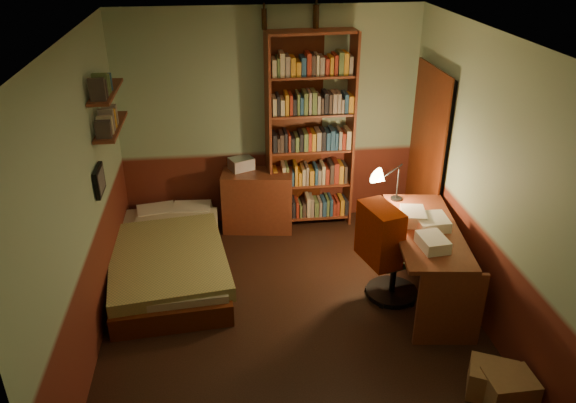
{
  "coord_description": "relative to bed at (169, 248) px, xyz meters",
  "views": [
    {
      "loc": [
        -0.57,
        -4.31,
        3.4
      ],
      "look_at": [
        0.0,
        0.25,
        1.1
      ],
      "focal_mm": 35.0,
      "sensor_mm": 36.0,
      "label": 1
    }
  ],
  "objects": [
    {
      "name": "floor",
      "position": [
        1.19,
        -0.9,
        -0.32
      ],
      "size": [
        3.5,
        4.0,
        0.02
      ],
      "primitive_type": "cube",
      "color": "black",
      "rests_on": "ground"
    },
    {
      "name": "ceiling",
      "position": [
        1.19,
        -0.9,
        2.3
      ],
      "size": [
        3.5,
        4.0,
        0.02
      ],
      "primitive_type": "cube",
      "color": "silver",
      "rests_on": "wall_back"
    },
    {
      "name": "wall_back",
      "position": [
        1.19,
        1.11,
        0.99
      ],
      "size": [
        3.5,
        0.02,
        2.6
      ],
      "primitive_type": "cube",
      "color": "gray",
      "rests_on": "ground"
    },
    {
      "name": "wall_left",
      "position": [
        -0.57,
        -0.9,
        0.99
      ],
      "size": [
        0.02,
        4.0,
        2.6
      ],
      "primitive_type": "cube",
      "color": "gray",
      "rests_on": "ground"
    },
    {
      "name": "wall_right",
      "position": [
        2.95,
        -0.9,
        0.99
      ],
      "size": [
        0.02,
        4.0,
        2.6
      ],
      "primitive_type": "cube",
      "color": "gray",
      "rests_on": "ground"
    },
    {
      "name": "wall_front",
      "position": [
        1.19,
        -2.91,
        0.99
      ],
      "size": [
        3.5,
        0.02,
        2.6
      ],
      "primitive_type": "cube",
      "color": "gray",
      "rests_on": "ground"
    },
    {
      "name": "doorway",
      "position": [
        2.91,
        0.4,
        0.69
      ],
      "size": [
        0.06,
        0.9,
        2.0
      ],
      "primitive_type": "cube",
      "color": "black",
      "rests_on": "ground"
    },
    {
      "name": "door_trim",
      "position": [
        2.88,
        0.4,
        0.69
      ],
      "size": [
        0.02,
        0.98,
        2.08
      ],
      "primitive_type": "cube",
      "color": "#451A0A",
      "rests_on": "ground"
    },
    {
      "name": "bed",
      "position": [
        0.0,
        0.0,
        0.0
      ],
      "size": [
        1.25,
        2.14,
        0.61
      ],
      "primitive_type": "cube",
      "rotation": [
        0.0,
        0.0,
        0.08
      ],
      "color": "olive",
      "rests_on": "ground"
    },
    {
      "name": "dresser",
      "position": [
        1.01,
        0.87,
        0.06
      ],
      "size": [
        0.88,
        0.53,
        0.74
      ],
      "primitive_type": "cube",
      "rotation": [
        0.0,
        0.0,
        -0.15
      ],
      "color": "#612B19",
      "rests_on": "ground"
    },
    {
      "name": "mini_stereo",
      "position": [
        0.83,
        0.99,
        0.51
      ],
      "size": [
        0.33,
        0.3,
        0.14
      ],
      "primitive_type": "cube",
      "rotation": [
        0.0,
        0.0,
        0.41
      ],
      "color": "#B2B2B7",
      "rests_on": "dresser"
    },
    {
      "name": "bookshelf",
      "position": [
        1.65,
        0.95,
        0.87
      ],
      "size": [
        1.03,
        0.39,
        2.35
      ],
      "primitive_type": "cube",
      "rotation": [
        0.0,
        0.0,
        0.08
      ],
      "color": "#612B19",
      "rests_on": "ground"
    },
    {
      "name": "bottle_left",
      "position": [
        1.15,
        1.06,
        2.15
      ],
      "size": [
        0.06,
        0.06,
        0.22
      ],
      "primitive_type": "cylinder",
      "rotation": [
        0.0,
        0.0,
        0.12
      ],
      "color": "black",
      "rests_on": "bookshelf"
    },
    {
      "name": "bottle_right",
      "position": [
        1.71,
        1.06,
        2.17
      ],
      "size": [
        0.09,
        0.09,
        0.25
      ],
      "primitive_type": "cylinder",
      "rotation": [
        0.0,
        0.0,
        0.35
      ],
      "color": "black",
      "rests_on": "bookshelf"
    },
    {
      "name": "desk",
      "position": [
        2.5,
        -0.76,
        0.09
      ],
      "size": [
        0.8,
        1.54,
        0.79
      ],
      "primitive_type": "cube",
      "rotation": [
        0.0,
        0.0,
        -0.13
      ],
      "color": "#612B19",
      "rests_on": "ground"
    },
    {
      "name": "paper_stack",
      "position": [
        2.41,
        -0.62,
        0.54
      ],
      "size": [
        0.28,
        0.34,
        0.12
      ],
      "primitive_type": "cube",
      "rotation": [
        0.0,
        0.0,
        -0.19
      ],
      "color": "silver",
      "rests_on": "desk"
    },
    {
      "name": "desk_lamp",
      "position": [
        2.4,
        -0.12,
        0.78
      ],
      "size": [
        0.21,
        0.21,
        0.59
      ],
      "primitive_type": "cone",
      "rotation": [
        0.0,
        0.0,
        0.22
      ],
      "color": "black",
      "rests_on": "desk"
    },
    {
      "name": "office_chair",
      "position": [
        2.25,
        -0.7,
        0.22
      ],
      "size": [
        0.63,
        0.59,
        1.05
      ],
      "primitive_type": "cube",
      "rotation": [
        0.0,
        0.0,
        0.27
      ],
      "color": "#376140",
      "rests_on": "ground"
    },
    {
      "name": "red_jacket",
      "position": [
        1.98,
        -0.79,
        1.03
      ],
      "size": [
        0.34,
        0.52,
        0.57
      ],
      "primitive_type": "cube",
      "rotation": [
        0.0,
        0.0,
        -0.16
      ],
      "color": "#9D2600",
      "rests_on": "office_chair"
    },
    {
      "name": "wall_shelf_lower",
      "position": [
        -0.45,
        0.2,
        1.29
      ],
      "size": [
        0.2,
        0.9,
        0.03
      ],
      "primitive_type": "cube",
      "color": "#612B19",
      "rests_on": "wall_left"
    },
    {
      "name": "wall_shelf_upper",
      "position": [
        -0.45,
        0.2,
        1.64
      ],
      "size": [
        0.2,
        0.9,
        0.03
      ],
      "primitive_type": "cube",
      "color": "#612B19",
      "rests_on": "wall_left"
    },
    {
      "name": "framed_picture",
      "position": [
        -0.53,
        -0.3,
        0.94
      ],
      "size": [
        0.04,
        0.32,
        0.26
      ],
      "primitive_type": "cube",
      "color": "black",
      "rests_on": "wall_left"
    },
    {
      "name": "cardboard_box_a",
      "position": [
        2.72,
        -2.21,
        -0.17
      ],
      "size": [
        0.38,
        0.3,
        0.28
      ],
      "primitive_type": "cube",
      "rotation": [
        0.0,
        0.0,
        0.02
      ],
      "color": "olive",
      "rests_on": "ground"
    },
    {
      "name": "cardboard_box_b",
      "position": [
        2.65,
        -2.09,
        -0.18
      ],
      "size": [
        0.47,
        0.44,
        0.26
      ],
      "primitive_type": "cube",
      "rotation": [
        0.0,
        0.0,
        -0.47
      ],
      "color": "olive",
      "rests_on": "ground"
    }
  ]
}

